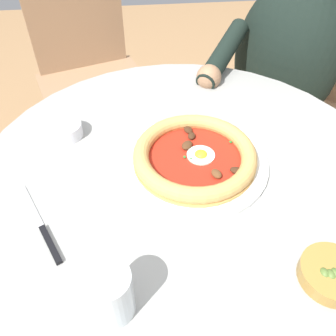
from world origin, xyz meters
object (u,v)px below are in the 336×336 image
cafe_chair_diner (287,88)px  cafe_chair_spare_near (89,64)px  pizza_on_plate (195,157)px  diner_person (271,113)px  water_glass (111,296)px  steak_knife (45,233)px  ramekin_capers (66,130)px  olive_pan (333,274)px  dining_table (183,211)px

cafe_chair_diner → cafe_chair_spare_near: cafe_chair_spare_near is taller
pizza_on_plate → diner_person: diner_person is taller
water_glass → diner_person: diner_person is taller
diner_person → steak_knife: bearing=-46.7°
water_glass → cafe_chair_diner: 1.13m
ramekin_capers → olive_pan: 0.62m
olive_pan → cafe_chair_diner: bearing=161.5°
cafe_chair_diner → water_glass: bearing=-35.7°
ramekin_capers → cafe_chair_spare_near: cafe_chair_spare_near is taller
pizza_on_plate → ramekin_capers: 0.31m
pizza_on_plate → water_glass: size_ratio=3.36×
cafe_chair_spare_near → ramekin_capers: bearing=1.7°
dining_table → olive_pan: bearing=35.5°
dining_table → diner_person: 0.64m
dining_table → olive_pan: olive_pan is taller
dining_table → olive_pan: (0.28, 0.20, 0.17)m
olive_pan → diner_person: bearing=165.4°
pizza_on_plate → water_glass: bearing=-29.6°
olive_pan → dining_table: bearing=-144.5°
ramekin_capers → cafe_chair_diner: 0.91m
diner_person → cafe_chair_spare_near: 0.77m
ramekin_capers → cafe_chair_diner: cafe_chair_diner is taller
water_glass → cafe_chair_diner: cafe_chair_diner is taller
diner_person → dining_table: bearing=-39.2°
dining_table → ramekin_capers: size_ratio=11.90×
pizza_on_plate → cafe_chair_spare_near: bearing=-160.2°
olive_pan → ramekin_capers: bearing=-131.9°
water_glass → cafe_chair_spare_near: (-1.15, -0.13, -0.24)m
diner_person → cafe_chair_diner: 0.15m
olive_pan → diner_person: diner_person is taller
steak_knife → diner_person: 0.96m
olive_pan → cafe_chair_spare_near: cafe_chair_spare_near is taller
steak_knife → cafe_chair_diner: 1.09m
cafe_chair_diner → cafe_chair_spare_near: (-0.25, -0.78, 0.01)m
dining_table → cafe_chair_diner: 0.78m
water_glass → ramekin_capers: 0.44m
diner_person → ramekin_capers: bearing=-61.7°
pizza_on_plate → cafe_chair_diner: size_ratio=0.36×
diner_person → cafe_chair_diner: (-0.11, 0.09, 0.03)m
pizza_on_plate → ramekin_capers: bearing=-113.9°
steak_knife → dining_table: bearing=117.7°
water_glass → olive_pan: (-0.01, 0.35, -0.03)m
cafe_chair_spare_near → steak_knife: bearing=0.6°
dining_table → cafe_chair_diner: cafe_chair_diner is taller
olive_pan → cafe_chair_diner: size_ratio=0.15×
pizza_on_plate → olive_pan: 0.34m
dining_table → steak_knife: bearing=-62.3°
pizza_on_plate → diner_person: size_ratio=0.28×
pizza_on_plate → cafe_chair_diner: (-0.59, 0.47, -0.23)m
steak_knife → cafe_chair_spare_near: size_ratio=0.21×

